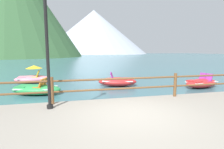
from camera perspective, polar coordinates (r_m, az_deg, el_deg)
The scene contains 9 objects.
ground_plane at distance 44.85m, azimuth -10.78°, elevation 4.67°, with size 200.00×200.00×0.00m, color #3D6B75.
dock_railing at distance 6.66m, azimuth 2.10°, elevation -3.32°, with size 23.92×0.12×0.95m.
lamp_post at distance 5.92m, azimuth -20.39°, elevation 13.72°, with size 0.28×0.28×4.19m.
pedal_boat_0 at distance 11.42m, azimuth 1.84°, elevation -2.23°, with size 2.68×1.83×0.87m.
pedal_boat_2 at distance 9.99m, azimuth -23.20°, elevation -4.35°, with size 2.71×1.75×0.86m.
pedal_boat_3 at distance 12.23m, azimuth 26.82°, elevation -2.43°, with size 2.64×1.68×0.86m.
pedal_boat_4 at distance 13.63m, azimuth -24.13°, elevation -0.80°, with size 2.45×1.33×1.24m.
cliff_headland at distance 78.88m, azimuth -28.66°, elevation 18.63°, with size 50.95×50.95×39.34m.
distant_peak at distance 132.43m, azimuth -5.77°, elevation 13.38°, with size 75.27×75.27×30.97m, color #A8B2C1.
Camera 1 is at (-1.70, -4.76, 2.25)m, focal length 28.43 mm.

